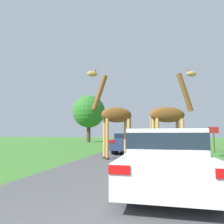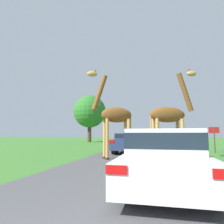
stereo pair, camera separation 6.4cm
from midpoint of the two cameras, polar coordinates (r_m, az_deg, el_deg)
name	(u,v)px [view 2 (the right image)]	position (r m, az deg, el deg)	size (l,w,h in m)	color
road	(153,143)	(31.04, 11.68, -8.61)	(6.58, 120.00, 0.00)	#4C4C4F
giraffe_near_road	(114,116)	(10.95, 0.81, -1.21)	(2.42, 1.66, 4.87)	tan
giraffe_companion	(170,116)	(10.88, 16.46, -1.18)	(2.70, 1.54, 4.94)	tan
car_lead_maroon	(163,156)	(5.49, 14.83, -11.93)	(1.91, 4.62, 1.43)	silver
car_queue_right	(129,142)	(14.46, 5.11, -8.54)	(1.93, 4.39, 1.37)	navy
car_queue_left	(165,139)	(24.95, 14.93, -7.54)	(1.74, 4.49, 1.27)	#144C28
car_far_ahead	(127,140)	(19.85, 4.46, -8.00)	(1.96, 4.39, 1.33)	gray
tree_centre_back	(90,112)	(33.83, -6.34, 0.11)	(5.44, 5.44, 7.82)	#4C3828
sign_post	(214,135)	(16.05, 27.27, -5.80)	(0.70, 0.08, 1.81)	#4C3823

